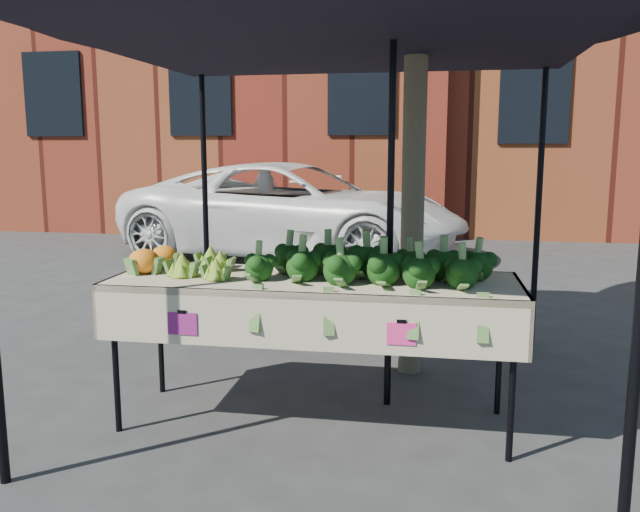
{
  "coord_description": "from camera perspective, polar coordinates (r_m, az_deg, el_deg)",
  "views": [
    {
      "loc": [
        0.96,
        -3.69,
        1.65
      ],
      "look_at": [
        0.23,
        0.19,
        1.0
      ],
      "focal_mm": 36.34,
      "sensor_mm": 36.0,
      "label": 1
    }
  ],
  "objects": [
    {
      "name": "cauliflower_pair",
      "position": [
        4.2,
        -14.38,
        -0.06
      ],
      "size": [
        0.22,
        0.42,
        0.17
      ],
      "primitive_type": "ellipsoid",
      "color": "orange",
      "rests_on": "table"
    },
    {
      "name": "broccoli_heap",
      "position": [
        3.78,
        4.35,
        -0.22
      ],
      "size": [
        1.46,
        0.56,
        0.25
      ],
      "primitive_type": "ellipsoid",
      "color": "black",
      "rests_on": "table"
    },
    {
      "name": "vehicle",
      "position": [
        9.95,
        -2.34,
        14.94
      ],
      "size": [
        1.85,
        2.63,
        5.23
      ],
      "primitive_type": "imported",
      "rotation": [
        0.0,
        0.0,
        1.4
      ],
      "color": "white",
      "rests_on": "ground"
    },
    {
      "name": "building_left",
      "position": [
        17.02,
        -10.53,
        18.86
      ],
      "size": [
        12.0,
        8.0,
        9.0
      ],
      "primitive_type": "cube",
      "color": "maroon",
      "rests_on": "ground"
    },
    {
      "name": "street_tree",
      "position": [
        4.79,
        8.51,
        18.5
      ],
      "size": [
        2.46,
        2.46,
        4.84
      ],
      "primitive_type": null,
      "color": "#1E4C14",
      "rests_on": "ground"
    },
    {
      "name": "ground",
      "position": [
        4.16,
        -3.69,
        -14.07
      ],
      "size": [
        90.0,
        90.0,
        0.0
      ],
      "primitive_type": "plane",
      "color": "#2C2C2F"
    },
    {
      "name": "canopy",
      "position": [
        4.19,
        1.53,
        5.52
      ],
      "size": [
        3.16,
        3.16,
        2.74
      ],
      "primitive_type": null,
      "color": "black",
      "rests_on": "ground"
    },
    {
      "name": "romanesco_cluster",
      "position": [
        4.02,
        -9.79,
        -0.16
      ],
      "size": [
        0.42,
        0.56,
        0.19
      ],
      "primitive_type": "ellipsoid",
      "color": "#80AC32",
      "rests_on": "table"
    },
    {
      "name": "table",
      "position": [
        3.94,
        -0.55,
        -8.39
      ],
      "size": [
        2.41,
        0.84,
        0.9
      ],
      "color": "beige",
      "rests_on": "ground"
    }
  ]
}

